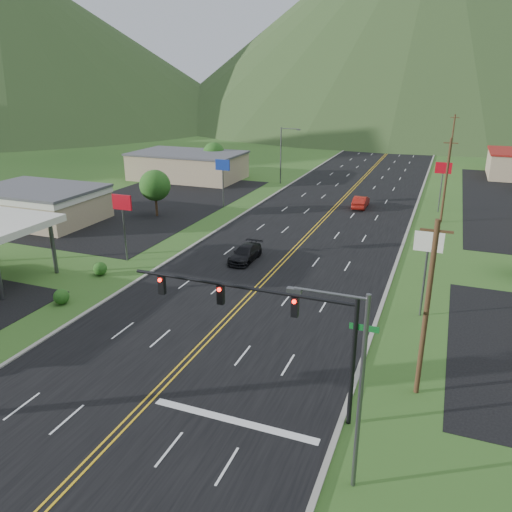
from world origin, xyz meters
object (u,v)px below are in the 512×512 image
(streetlight_west, at_px, (283,152))
(traffic_signal, at_px, (275,316))
(streetlight_east, at_px, (353,381))
(car_dark_mid, at_px, (245,254))
(car_red_far, at_px, (361,202))

(streetlight_west, bearing_deg, traffic_signal, -72.03)
(traffic_signal, distance_m, streetlight_east, 6.17)
(traffic_signal, xyz_separation_m, streetlight_east, (4.70, -4.00, -0.15))
(streetlight_east, bearing_deg, car_dark_mid, 121.30)
(traffic_signal, relative_size, car_red_far, 2.72)
(traffic_signal, height_order, streetlight_west, streetlight_west)
(streetlight_east, xyz_separation_m, streetlight_west, (-22.86, 60.00, 0.00))
(streetlight_east, relative_size, streetlight_west, 1.00)
(streetlight_east, distance_m, car_red_far, 49.24)
(car_dark_mid, bearing_deg, streetlight_west, 103.72)
(streetlight_west, relative_size, car_dark_mid, 1.83)
(car_dark_mid, bearing_deg, streetlight_east, -57.92)
(streetlight_east, xyz_separation_m, car_dark_mid, (-14.59, 23.98, -4.47))
(streetlight_east, height_order, car_dark_mid, streetlight_east)
(streetlight_east, bearing_deg, streetlight_west, 110.86)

